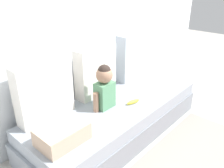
{
  "coord_description": "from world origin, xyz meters",
  "views": [
    {
      "loc": [
        -1.68,
        -1.45,
        1.64
      ],
      "look_at": [
        -0.07,
        0.0,
        0.64
      ],
      "focal_mm": 37.45,
      "sensor_mm": 36.0,
      "label": 1
    }
  ],
  "objects": [
    {
      "name": "banana",
      "position": [
        0.11,
        -0.14,
        0.41
      ],
      "size": [
        0.18,
        0.08,
        0.04
      ],
      "primitive_type": "ellipsoid",
      "rotation": [
        0.0,
        0.0,
        -0.23
      ],
      "color": "yellow",
      "rests_on": "couch"
    },
    {
      "name": "throw_pillow_center",
      "position": [
        0.0,
        0.31,
        0.67
      ],
      "size": [
        0.5,
        0.16,
        0.57
      ],
      "primitive_type": "cube",
      "color": "silver",
      "rests_on": "couch"
    },
    {
      "name": "back_wall",
      "position": [
        0.0,
        0.54,
        1.18
      ],
      "size": [
        5.35,
        0.1,
        2.35
      ],
      "primitive_type": "cube",
      "color": "silver",
      "rests_on": "ground"
    },
    {
      "name": "throw_pillow_left",
      "position": [
        -0.67,
        0.31,
        0.67
      ],
      "size": [
        0.55,
        0.16,
        0.57
      ],
      "primitive_type": "cube",
      "color": "silver",
      "rests_on": "couch"
    },
    {
      "name": "toddler",
      "position": [
        -0.15,
        0.04,
        0.63
      ],
      "size": [
        0.31,
        0.17,
        0.47
      ],
      "color": "#568E66",
      "rests_on": "couch"
    },
    {
      "name": "ground_plane",
      "position": [
        0.0,
        0.0,
        0.0
      ],
      "size": [
        12.0,
        12.0,
        0.0
      ],
      "primitive_type": "plane",
      "color": "#B2ADA3"
    },
    {
      "name": "throw_pillow_right",
      "position": [
        0.67,
        0.31,
        0.69
      ],
      "size": [
        0.48,
        0.16,
        0.6
      ],
      "primitive_type": "cube",
      "color": "#B2BCC6",
      "rests_on": "couch"
    },
    {
      "name": "couch",
      "position": [
        0.0,
        0.0,
        0.19
      ],
      "size": [
        2.15,
        0.83,
        0.39
      ],
      "color": "gray",
      "rests_on": "ground"
    },
    {
      "name": "folded_blanket",
      "position": [
        -0.79,
        -0.1,
        0.46
      ],
      "size": [
        0.4,
        0.28,
        0.15
      ],
      "primitive_type": "cube",
      "color": "tan",
      "rests_on": "couch"
    }
  ]
}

